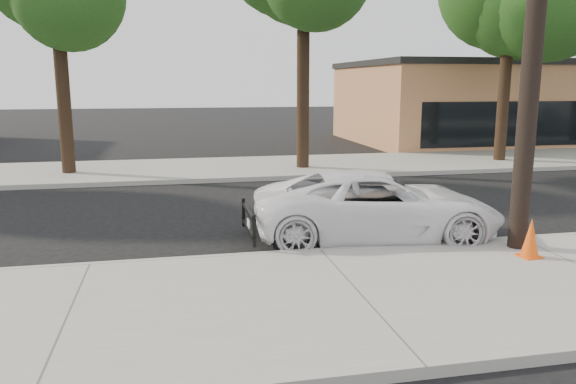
% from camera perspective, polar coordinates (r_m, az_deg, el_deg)
% --- Properties ---
extents(ground, '(120.00, 120.00, 0.00)m').
position_cam_1_polar(ground, '(12.30, 0.74, -3.70)').
color(ground, black).
rests_on(ground, ground).
extents(near_sidewalk, '(90.00, 4.40, 0.15)m').
position_cam_1_polar(near_sidewalk, '(8.33, 7.26, -10.58)').
color(near_sidewalk, gray).
rests_on(near_sidewalk, ground).
extents(far_sidewalk, '(90.00, 5.00, 0.15)m').
position_cam_1_polar(far_sidewalk, '(20.50, -4.41, 2.47)').
color(far_sidewalk, gray).
rests_on(far_sidewalk, ground).
extents(curb_near, '(90.00, 0.12, 0.16)m').
position_cam_1_polar(curb_near, '(10.31, 3.28, -6.21)').
color(curb_near, '#9E9B93').
rests_on(curb_near, ground).
extents(building_main, '(18.00, 10.00, 4.00)m').
position_cam_1_polar(building_main, '(33.29, 22.41, 8.32)').
color(building_main, '#AF7149').
rests_on(building_main, ground).
extents(police_cruiser, '(5.22, 2.90, 1.38)m').
position_cam_1_polar(police_cruiser, '(11.48, 9.02, -1.36)').
color(police_cruiser, white).
rests_on(police_cruiser, ground).
extents(traffic_cone, '(0.39, 0.39, 0.69)m').
position_cam_1_polar(traffic_cone, '(10.62, 23.43, -4.34)').
color(traffic_cone, '#F9540D').
rests_on(traffic_cone, near_sidewalk).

